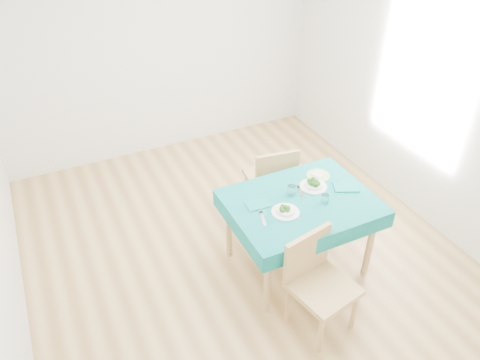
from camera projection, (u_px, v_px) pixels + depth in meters
name	position (u px, v px, depth m)	size (l,w,h in m)	color
room_shell	(240.00, 131.00, 3.90)	(4.02, 4.52, 2.73)	olive
table	(298.00, 233.00, 4.31)	(1.27, 0.97, 0.76)	#08605E
chair_near	(325.00, 275.00, 3.62)	(0.47, 0.51, 1.16)	#A6834E
chair_far	(269.00, 166.00, 4.88)	(0.46, 0.50, 1.14)	#A6834E
bowl_near	(286.00, 209.00, 3.94)	(0.24, 0.24, 0.07)	white
bowl_far	(314.00, 183.00, 4.24)	(0.25, 0.25, 0.08)	white
fork_near	(263.00, 218.00, 3.89)	(0.03, 0.20, 0.00)	silver
knife_near	(293.00, 212.00, 3.96)	(0.02, 0.23, 0.00)	silver
fork_far	(301.00, 192.00, 4.19)	(0.03, 0.19, 0.00)	silver
knife_far	(341.00, 188.00, 4.25)	(0.02, 0.21, 0.00)	silver
napkin_near	(258.00, 205.00, 4.04)	(0.20, 0.14, 0.01)	#0C6A67
napkin_far	(346.00, 187.00, 4.25)	(0.22, 0.16, 0.01)	#0C6A67
tumbler_center	(291.00, 191.00, 4.13)	(0.07, 0.07, 0.09)	white
tumbler_side	(325.00, 199.00, 4.04)	(0.07, 0.07, 0.09)	white
side_plate	(318.00, 176.00, 4.40)	(0.22, 0.22, 0.01)	#A3D969
bread_slice	(318.00, 174.00, 4.39)	(0.10, 0.10, 0.01)	beige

